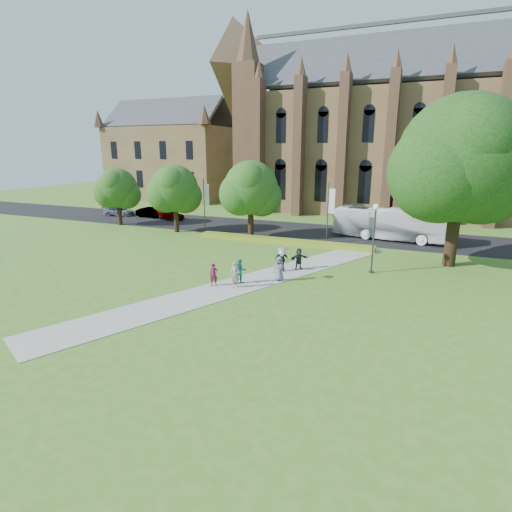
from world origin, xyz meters
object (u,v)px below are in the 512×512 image
at_px(streetlamp, 374,230).
at_px(pedestrian_0, 214,275).
at_px(large_tree, 462,159).
at_px(tour_coach, 392,224).
at_px(car_1, 150,212).
at_px(car_0, 170,214).
at_px(car_2, 119,211).

xyz_separation_m(streetlamp, pedestrian_0, (-9.50, -7.40, -2.47)).
xyz_separation_m(large_tree, tour_coach, (-5.14, 8.21, -6.68)).
height_order(large_tree, car_1, large_tree).
bearing_deg(streetlamp, pedestrian_0, -142.10).
distance_m(tour_coach, pedestrian_0, 22.42).
distance_m(large_tree, car_0, 35.62).
height_order(tour_coach, pedestrian_0, tour_coach).
bearing_deg(large_tree, car_1, 164.88).
height_order(streetlamp, car_1, streetlamp).
distance_m(streetlamp, large_tree, 8.73).
bearing_deg(car_2, car_1, -96.85).
xyz_separation_m(tour_coach, pedestrian_0, (-9.87, -20.11, -0.85)).
distance_m(tour_coach, car_0, 28.36).
xyz_separation_m(car_1, pedestrian_0, (22.01, -21.90, 0.13)).
height_order(tour_coach, car_1, tour_coach).
relative_size(car_1, pedestrian_0, 2.61).
bearing_deg(streetlamp, car_1, 155.29).
bearing_deg(car_1, streetlamp, -110.75).
xyz_separation_m(car_0, car_2, (-8.59, -0.07, -0.10)).
height_order(large_tree, car_0, large_tree).
bearing_deg(car_2, car_0, -101.79).
height_order(large_tree, tour_coach, large_tree).
bearing_deg(car_0, car_1, 101.29).
xyz_separation_m(large_tree, pedestrian_0, (-15.00, -11.90, -7.54)).
bearing_deg(tour_coach, large_tree, -140.41).
bearing_deg(car_1, large_tree, -101.16).
bearing_deg(large_tree, car_0, 164.00).
xyz_separation_m(streetlamp, large_tree, (5.50, 4.50, 5.07)).
bearing_deg(large_tree, tour_coach, 122.03).
height_order(tour_coach, car_0, tour_coach).
relative_size(car_2, pedestrian_0, 2.81).
relative_size(car_0, pedestrian_0, 2.78).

